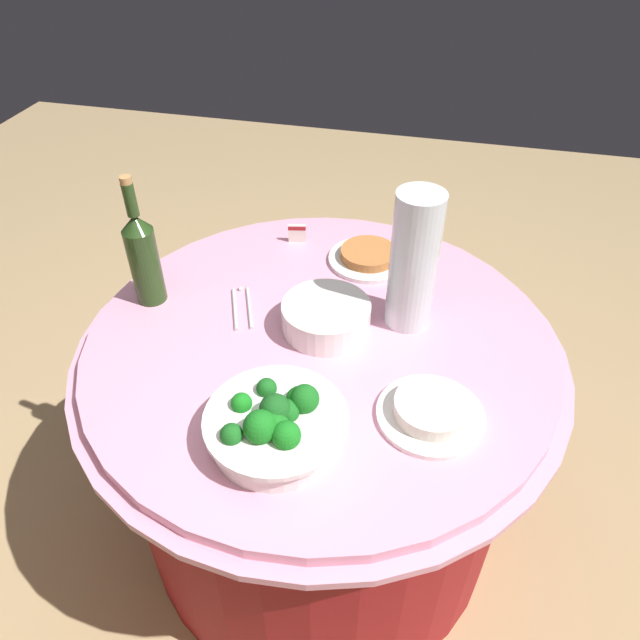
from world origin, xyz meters
TOP-DOWN VIEW (x-y plane):
  - ground_plane at (0.00, 0.00)m, footprint 6.00×6.00m
  - buffet_table at (0.00, 0.00)m, footprint 1.16×1.16m
  - broccoli_bowl at (0.01, 0.31)m, footprint 0.28×0.28m
  - plate_stack at (-0.01, -0.03)m, footprint 0.21×0.21m
  - wine_bottle at (0.45, -0.04)m, footprint 0.07×0.07m
  - decorative_fruit_vase at (-0.19, -0.11)m, footprint 0.11×0.11m
  - serving_tongs at (0.22, -0.06)m, footprint 0.10×0.16m
  - food_plate_rice at (-0.28, 0.19)m, footprint 0.22×0.22m
  - food_plate_peanuts at (-0.06, -0.34)m, footprint 0.22×0.22m
  - label_placard_front at (0.16, -0.39)m, footprint 0.05×0.02m

SIDE VIEW (x-z plane):
  - ground_plane at x=0.00m, z-range 0.00..0.00m
  - buffet_table at x=0.00m, z-range 0.01..0.75m
  - serving_tongs at x=0.22m, z-range 0.74..0.75m
  - food_plate_peanuts at x=-0.06m, z-range 0.74..0.77m
  - food_plate_rice at x=-0.28m, z-range 0.74..0.78m
  - label_placard_front at x=0.16m, z-range 0.74..0.80m
  - plate_stack at x=-0.01m, z-range 0.74..0.81m
  - broccoli_bowl at x=0.01m, z-range 0.73..0.84m
  - wine_bottle at x=0.45m, z-range 0.70..1.04m
  - decorative_fruit_vase at x=-0.19m, z-range 0.73..1.07m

